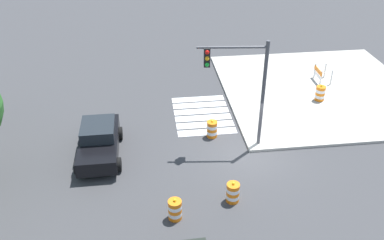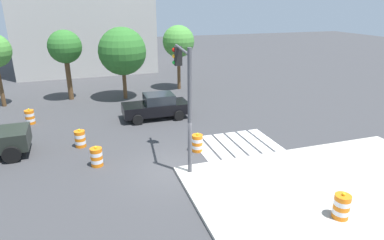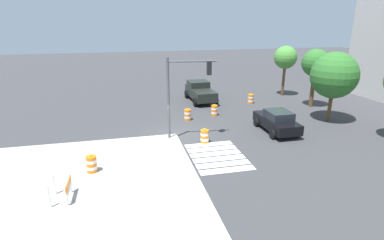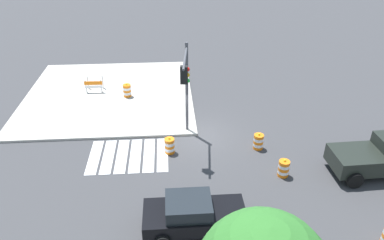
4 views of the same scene
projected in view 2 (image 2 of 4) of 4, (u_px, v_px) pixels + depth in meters
ground_plane at (174, 170)px, 15.20m from camera, size 120.00×120.00×0.00m
sidewalk_corner at (382, 221)px, 11.57m from camera, size 12.00×12.00×0.15m
crosswalk_stripes at (236, 144)px, 17.97m from camera, size 4.35×3.20×0.02m
sports_car at (156, 106)px, 21.76m from camera, size 4.30×2.14×1.63m
traffic_barrel_near_corner at (30, 117)px, 20.81m from camera, size 0.56×0.56×1.02m
traffic_barrel_crosswalk_end at (80, 139)px, 17.52m from camera, size 0.56×0.56×1.02m
traffic_barrel_median_near at (97, 157)px, 15.47m from camera, size 0.56×0.56×1.02m
traffic_barrel_median_far at (197, 143)px, 17.00m from camera, size 0.56×0.56×1.02m
traffic_barrel_on_sidewalk at (341, 206)px, 11.49m from camera, size 0.56×0.56×1.02m
traffic_light_pole at (184, 84)px, 14.55m from camera, size 0.57×3.28×5.50m
street_tree_streetside_near at (65, 48)px, 24.84m from camera, size 2.51×2.51×5.39m
street_tree_streetside_mid at (178, 42)px, 27.94m from camera, size 2.70×2.70×5.50m
street_tree_streetside_far at (122, 51)px, 25.18m from camera, size 3.65×3.65×5.58m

